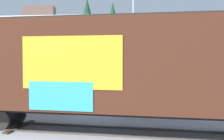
{
  "coord_description": "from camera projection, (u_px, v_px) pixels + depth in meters",
  "views": [
    {
      "loc": [
        2.2,
        -12.57,
        3.13
      ],
      "look_at": [
        0.31,
        1.86,
        2.52
      ],
      "focal_mm": 49.38,
      "sensor_mm": 36.0,
      "label": 1
    }
  ],
  "objects": [
    {
      "name": "parked_car_red",
      "position": [
        41.0,
        95.0,
        18.52
      ],
      "size": [
        4.87,
        2.21,
        1.7
      ],
      "color": "#B21E1E",
      "rests_on": "ground_plane"
    },
    {
      "name": "flagpole",
      "position": [
        136.0,
        16.0,
        21.97
      ],
      "size": [
        1.05,
        1.24,
        9.43
      ],
      "color": "silver",
      "rests_on": "ground_plane"
    },
    {
      "name": "ground_plane",
      "position": [
        99.0,
        132.0,
        12.86
      ],
      "size": [
        260.0,
        260.0,
        0.0
      ],
      "primitive_type": "plane",
      "color": "#B2B5BC"
    },
    {
      "name": "freight_car",
      "position": [
        125.0,
        66.0,
        12.6
      ],
      "size": [
        17.96,
        4.4,
        4.89
      ],
      "color": "#472316",
      "rests_on": "ground_plane"
    },
    {
      "name": "parked_car_tan",
      "position": [
        152.0,
        98.0,
        17.2
      ],
      "size": [
        4.73,
        2.42,
        1.68
      ],
      "color": "#9E8966",
      "rests_on": "ground_plane"
    },
    {
      "name": "track",
      "position": [
        169.0,
        134.0,
        12.35
      ],
      "size": [
        59.94,
        6.36,
        0.08
      ],
      "color": "#4C4742",
      "rests_on": "ground_plane"
    },
    {
      "name": "hillside",
      "position": [
        142.0,
        48.0,
        72.9
      ],
      "size": [
        147.18,
        43.76,
        14.99
      ],
      "color": "silver",
      "rests_on": "ground_plane"
    }
  ]
}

